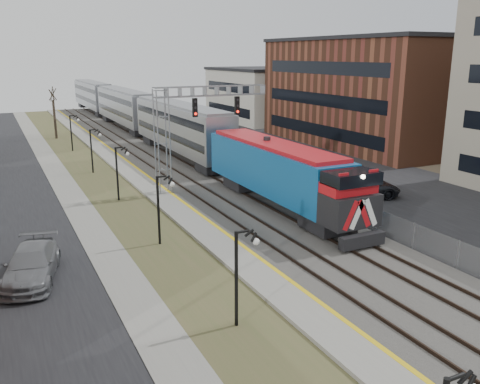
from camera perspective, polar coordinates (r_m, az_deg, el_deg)
street_west at (r=44.49m, az=-24.96°, el=0.20°), size 7.00×120.00×0.04m
sidewalk at (r=44.75m, az=-19.23°, el=0.89°), size 2.00×120.00×0.08m
grass_median at (r=45.17m, az=-15.47°, el=1.31°), size 4.00×120.00×0.06m
platform at (r=45.77m, az=-11.79°, el=1.84°), size 2.00×120.00×0.24m
ballast_bed at (r=47.20m, az=-5.92°, el=2.46°), size 8.00×120.00×0.20m
parking_lot at (r=52.48m, az=6.48°, el=3.64°), size 16.00×120.00×0.04m
platform_edge at (r=45.96m, az=-10.74°, el=2.11°), size 0.24×120.00×0.01m
track_near at (r=46.53m, az=-8.23°, el=2.42°), size 1.58×120.00×0.15m
track_far at (r=47.69m, az=-4.23°, el=2.85°), size 1.58×120.00×0.15m
train at (r=67.39m, az=-11.21°, el=8.50°), size 3.00×85.85×5.33m
signal_gantry at (r=38.83m, az=-6.37°, el=7.92°), size 9.00×1.07×8.15m
lampposts at (r=28.93m, az=-9.31°, el=-1.98°), size 0.14×62.14×4.00m
fence at (r=48.63m, az=-1.29°, el=3.76°), size 0.04×120.00×1.60m
buildings_east at (r=57.63m, az=20.82°, el=10.11°), size 16.00×76.00×15.00m
car_lot_c at (r=39.29m, az=13.61°, el=0.51°), size 6.10×4.45×1.54m
car_lot_d at (r=41.23m, az=9.85°, el=1.35°), size 5.29×2.68×1.47m
car_lot_e at (r=40.22m, az=10.45°, el=0.95°), size 4.44×2.33×1.44m
car_lot_f at (r=48.70m, az=4.01°, el=3.73°), size 5.04×3.53×1.58m
car_street_b at (r=26.24m, az=-22.37°, el=-7.60°), size 3.43×5.79×1.57m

